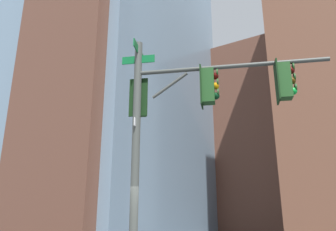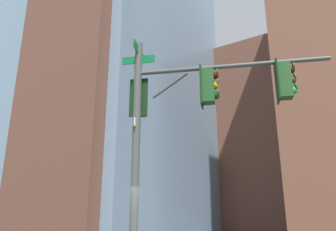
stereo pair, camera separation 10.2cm
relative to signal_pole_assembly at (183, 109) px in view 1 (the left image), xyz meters
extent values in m
cylinder|color=#4C514C|center=(0.54, -1.20, -1.21)|extent=(0.22, 0.22, 6.78)
cylinder|color=#4C514C|center=(-0.44, 1.26, 1.18)|extent=(2.06, 4.98, 0.12)
cylinder|color=#4C514C|center=(0.19, -0.31, 0.73)|extent=(0.46, 1.00, 0.75)
cube|color=#0F6B33|center=(0.54, -1.20, 1.93)|extent=(1.01, 0.42, 0.24)
cube|color=#0F6B33|center=(0.54, -1.20, 1.63)|extent=(0.39, 0.94, 0.24)
cube|color=white|center=(0.54, -1.20, -0.36)|extent=(0.43, 0.19, 0.24)
cube|color=#1E4C1E|center=(-0.21, 0.69, 0.62)|extent=(0.44, 0.44, 1.00)
cube|color=black|center=(-0.14, 0.52, 0.62)|extent=(0.52, 0.24, 1.16)
sphere|color=#470A07|center=(-0.29, 0.89, 0.92)|extent=(0.20, 0.20, 0.20)
cylinder|color=#1E4C1E|center=(-0.31, 0.95, 1.01)|extent=(0.23, 0.12, 0.23)
sphere|color=#F29E0C|center=(-0.29, 0.89, 0.62)|extent=(0.20, 0.20, 0.20)
cylinder|color=#1E4C1E|center=(-0.31, 0.95, 0.71)|extent=(0.23, 0.12, 0.23)
sphere|color=#0A3819|center=(-0.29, 0.89, 0.32)|extent=(0.20, 0.20, 0.20)
cylinder|color=#1E4C1E|center=(-0.31, 0.95, 0.41)|extent=(0.23, 0.12, 0.23)
cube|color=#1E4C1E|center=(-0.96, 2.59, 0.62)|extent=(0.44, 0.44, 1.00)
cube|color=black|center=(-0.89, 2.42, 0.62)|extent=(0.52, 0.24, 1.16)
sphere|color=#470A07|center=(-1.04, 2.78, 0.92)|extent=(0.20, 0.20, 0.20)
cylinder|color=#1E4C1E|center=(-1.06, 2.84, 1.01)|extent=(0.23, 0.12, 0.23)
sphere|color=#4C330A|center=(-1.04, 2.78, 0.62)|extent=(0.20, 0.20, 0.20)
cylinder|color=#1E4C1E|center=(-1.06, 2.84, 0.71)|extent=(0.23, 0.12, 0.23)
sphere|color=green|center=(-1.04, 2.78, 0.32)|extent=(0.20, 0.20, 0.20)
cylinder|color=#1E4C1E|center=(-1.06, 2.84, 0.41)|extent=(0.23, 0.12, 0.23)
cube|color=#1E4C1E|center=(0.25, -1.32, 0.48)|extent=(0.44, 0.44, 1.00)
cube|color=black|center=(0.42, -1.25, 0.48)|extent=(0.24, 0.52, 1.16)
sphere|color=#470A07|center=(0.06, -1.39, 0.78)|extent=(0.20, 0.20, 0.20)
cylinder|color=#1E4C1E|center=(0.00, -1.42, 0.87)|extent=(0.12, 0.23, 0.23)
sphere|color=#F29E0C|center=(0.06, -1.39, 0.48)|extent=(0.20, 0.20, 0.20)
cylinder|color=#1E4C1E|center=(0.00, -1.42, 0.57)|extent=(0.12, 0.23, 0.23)
sphere|color=#0A3819|center=(0.06, -1.39, 0.18)|extent=(0.20, 0.20, 0.20)
cylinder|color=#1E4C1E|center=(0.00, -1.42, 0.27)|extent=(0.12, 0.23, 0.23)
cube|color=brown|center=(-28.43, -31.20, 19.88)|extent=(17.97, 16.41, 48.97)
cube|color=#7A99B2|center=(-36.38, -36.82, 30.64)|extent=(29.89, 31.22, 70.49)
cube|color=brown|center=(-61.31, -18.12, 13.35)|extent=(22.62, 19.26, 35.91)
camera|label=1|loc=(7.93, 4.41, -3.07)|focal=36.71mm
camera|label=2|loc=(7.87, 4.50, -3.07)|focal=36.71mm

